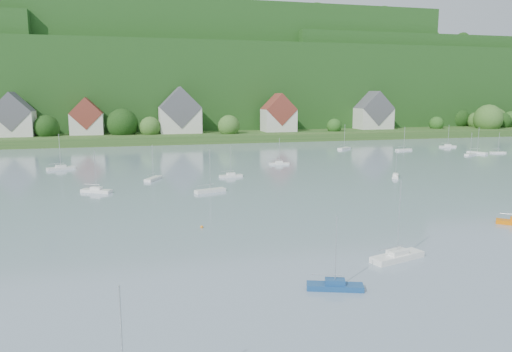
{
  "coord_description": "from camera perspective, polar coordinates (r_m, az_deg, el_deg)",
  "views": [
    {
      "loc": [
        -13.98,
        -6.39,
        18.17
      ],
      "look_at": [
        6.92,
        75.0,
        4.0
      ],
      "focal_mm": 34.19,
      "sensor_mm": 36.0,
      "label": 1
    }
  ],
  "objects": [
    {
      "name": "far_shore_strip",
      "position": [
        207.54,
        -10.53,
        4.8
      ],
      "size": [
        600.0,
        60.0,
        3.0
      ],
      "primitive_type": "cube",
      "color": "#2A541F",
      "rests_on": "ground"
    },
    {
      "name": "forested_ridge",
      "position": [
        275.38,
        -11.6,
        10.36
      ],
      "size": [
        620.0,
        181.22,
        69.89
      ],
      "color": "#143A12",
      "rests_on": "ground"
    },
    {
      "name": "village_building_0",
      "position": [
        197.89,
        -26.51,
        6.06
      ],
      "size": [
        14.0,
        10.4,
        16.0
      ],
      "color": "silver",
      "rests_on": "far_shore_strip"
    },
    {
      "name": "village_building_1",
      "position": [
        196.28,
        -19.19,
        6.29
      ],
      "size": [
        12.0,
        9.36,
        14.0
      ],
      "color": "silver",
      "rests_on": "far_shore_strip"
    },
    {
      "name": "village_building_2",
      "position": [
        195.48,
        -8.89,
        7.14
      ],
      "size": [
        16.0,
        11.44,
        18.0
      ],
      "color": "silver",
      "rests_on": "far_shore_strip"
    },
    {
      "name": "village_building_3",
      "position": [
        201.42,
        2.66,
        7.07
      ],
      "size": [
        13.0,
        10.4,
        15.5
      ],
      "color": "silver",
      "rests_on": "far_shore_strip"
    },
    {
      "name": "village_building_4",
      "position": [
        222.39,
        13.59,
        7.09
      ],
      "size": [
        15.0,
        10.4,
        16.5
      ],
      "color": "silver",
      "rests_on": "far_shore_strip"
    },
    {
      "name": "near_sailboat_1",
      "position": [
        47.52,
        9.21,
        -12.5
      ],
      "size": [
        5.48,
        3.14,
        7.14
      ],
      "rotation": [
        0.0,
        0.0,
        -0.33
      ],
      "color": "navy",
      "rests_on": "ground"
    },
    {
      "name": "near_sailboat_3",
      "position": [
        56.88,
        16.2,
        -8.96
      ],
      "size": [
        6.94,
        3.73,
        9.03
      ],
      "rotation": [
        0.0,
        0.0,
        0.29
      ],
      "color": "white",
      "rests_on": "ground"
    },
    {
      "name": "mooring_buoy_3",
      "position": [
        67.71,
        -6.37,
        -6.06
      ],
      "size": [
        0.45,
        0.45,
        0.45
      ],
      "primitive_type": "sphere",
      "color": "orange",
      "rests_on": "ground"
    },
    {
      "name": "far_sailboat_cluster",
      "position": [
        126.15,
        -2.86,
        1.45
      ],
      "size": [
        180.21,
        70.85,
        8.71
      ],
      "color": "white",
      "rests_on": "ground"
    }
  ]
}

